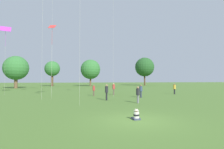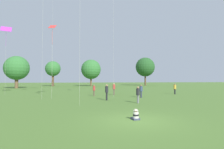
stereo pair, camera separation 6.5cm
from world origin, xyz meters
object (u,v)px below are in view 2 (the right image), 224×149
at_px(person_standing_1, 175,88).
at_px(distant_tree_3, 17,68).
at_px(person_standing_0, 141,90).
at_px(person_standing_2, 138,93).
at_px(seated_toddler, 136,115).
at_px(person_standing_5, 94,89).
at_px(distant_tree_0, 91,69).
at_px(kite_5, 6,30).
at_px(distant_tree_2, 145,67).
at_px(person_standing_3, 107,91).
at_px(person_standing_4, 114,88).
at_px(kite_7, 52,30).
at_px(distant_tree_1, 53,69).

relative_size(person_standing_1, distant_tree_3, 0.19).
height_order(person_standing_0, person_standing_2, person_standing_0).
height_order(seated_toddler, person_standing_0, person_standing_0).
height_order(person_standing_5, distant_tree_0, distant_tree_0).
bearing_deg(seated_toddler, person_standing_5, 86.74).
relative_size(person_standing_2, distant_tree_0, 0.16).
distance_m(kite_5, distant_tree_3, 22.74).
xyz_separation_m(seated_toddler, distant_tree_2, (24.65, 58.00, 7.31)).
bearing_deg(person_standing_1, person_standing_3, 164.05).
bearing_deg(person_standing_1, person_standing_2, -179.07).
distance_m(seated_toddler, person_standing_0, 12.51).
distance_m(person_standing_0, person_standing_2, 5.46).
xyz_separation_m(person_standing_4, kite_5, (-16.02, 3.75, 8.81)).
relative_size(person_standing_3, distant_tree_2, 0.15).
relative_size(distant_tree_0, distant_tree_2, 0.86).
bearing_deg(kite_7, person_standing_3, 39.19).
relative_size(seated_toddler, kite_5, 0.06).
xyz_separation_m(person_standing_2, person_standing_5, (-3.34, 8.39, -0.02)).
distance_m(distant_tree_1, distant_tree_2, 36.08).
height_order(person_standing_5, distant_tree_2, distant_tree_2).
height_order(person_standing_5, distant_tree_3, distant_tree_3).
bearing_deg(person_standing_0, distant_tree_3, 135.58).
height_order(kite_5, distant_tree_0, kite_5).
height_order(seated_toddler, person_standing_3, person_standing_3).
height_order(seated_toddler, distant_tree_1, distant_tree_1).
relative_size(person_standing_5, distant_tree_2, 0.14).
xyz_separation_m(person_standing_1, distant_tree_2, (12.82, 42.66, 6.58)).
xyz_separation_m(seated_toddler, kite_5, (-13.72, 19.83, 9.59)).
height_order(person_standing_0, distant_tree_3, distant_tree_3).
distance_m(person_standing_2, kite_5, 22.81).
height_order(kite_5, kite_7, kite_5).
distance_m(person_standing_3, distant_tree_2, 54.83).
xyz_separation_m(kite_5, distant_tree_0, (16.02, 36.17, -3.64)).
height_order(seated_toddler, distant_tree_3, distant_tree_3).
distance_m(person_standing_2, person_standing_5, 9.03).
distance_m(distant_tree_0, distant_tree_1, 13.68).
bearing_deg(distant_tree_0, kite_7, -100.71).
relative_size(person_standing_0, kite_5, 0.15).
xyz_separation_m(seated_toddler, person_standing_4, (2.29, 16.08, 0.78)).
bearing_deg(distant_tree_0, distant_tree_2, 5.11).
bearing_deg(distant_tree_2, kite_7, -123.73).
distance_m(seated_toddler, distant_tree_2, 63.44).
bearing_deg(person_standing_2, kite_5, -73.79).
relative_size(person_standing_0, distant_tree_1, 0.18).
distance_m(kite_7, distant_tree_2, 55.23).
xyz_separation_m(distant_tree_0, distant_tree_3, (-21.07, -14.44, -0.78)).
relative_size(seated_toddler, person_standing_0, 0.37).
bearing_deg(distant_tree_0, distant_tree_3, -145.58).
relative_size(person_standing_0, person_standing_5, 1.03).
distance_m(person_standing_3, distant_tree_3, 37.47).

